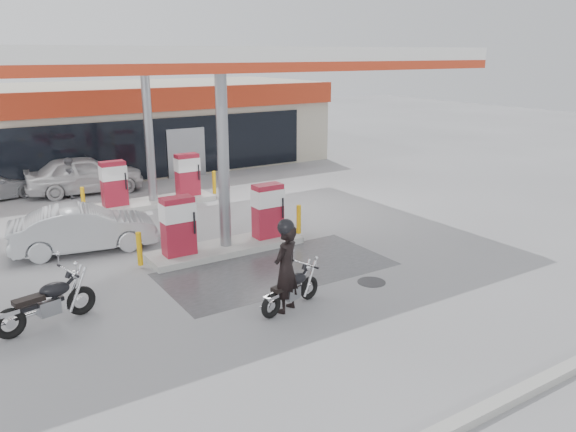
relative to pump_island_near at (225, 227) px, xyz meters
The scene contains 14 objects.
ground 2.12m from the pump_island_near, 90.00° to the right, with size 90.00×90.00×0.00m, color gray.
wet_patch 2.18m from the pump_island_near, 75.96° to the right, with size 6.00×3.00×0.00m, color #4C4C4F.
drain_cover 4.53m from the pump_island_near, 63.43° to the right, with size 0.70×0.70×0.01m, color #38383A.
kerb 9.02m from the pump_island_near, 90.00° to the right, with size 28.00×0.25×0.15m, color gray.
store_building 14.00m from the pump_island_near, 89.98° to the left, with size 22.00×8.22×4.00m.
canopy 5.46m from the pump_island_near, 90.00° to the left, with size 16.00×10.02×5.51m.
pump_island_near is the anchor object (origin of this frame).
pump_island_far 6.00m from the pump_island_near, 90.00° to the left, with size 5.14×1.30×1.78m.
main_motorcycle 4.17m from the pump_island_near, 96.16° to the right, with size 1.79×0.77×0.94m.
biker_main 4.24m from the pump_island_near, 98.54° to the right, with size 0.72×0.47×1.97m, color black.
parked_motorcycle 5.56m from the pump_island_near, 157.60° to the right, with size 2.11×0.84×1.10m.
sedan_white 9.35m from the pump_island_near, 100.23° to the left, with size 1.82×4.52×1.54m, color #BCBCBE.
attendant 9.10m from the pump_island_near, 104.67° to the left, with size 0.77×0.60×1.58m, color #535358.
hatchback_silver 4.02m from the pump_island_near, 146.85° to the left, with size 1.39×3.98×1.31m, color #A8ACB0.
Camera 1 is at (-6.68, -11.70, 5.47)m, focal length 35.00 mm.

